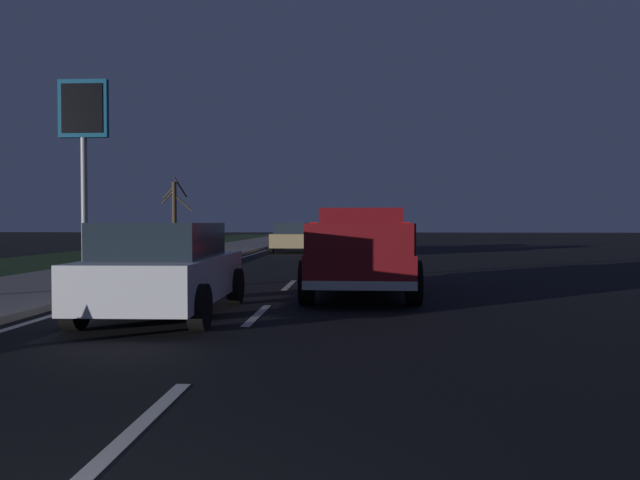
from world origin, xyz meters
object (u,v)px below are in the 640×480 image
sedan_white (165,269)px  bare_tree_far (175,212)px  pickup_truck (361,251)px  sedan_black (354,238)px  sedan_tan (292,237)px  gas_price_sign (83,125)px

sedan_white → bare_tree_far: (28.40, 8.16, 1.45)m
pickup_truck → sedan_white: size_ratio=1.23×
sedan_black → pickup_truck: bearing=-179.2°
sedan_tan → sedan_white: 22.67m
pickup_truck → gas_price_sign: (9.57, 10.50, 4.35)m
sedan_black → bare_tree_far: (7.88, 11.20, 1.45)m
bare_tree_far → sedan_tan: bearing=-125.7°
pickup_truck → gas_price_sign: 14.85m
sedan_white → gas_price_sign: gas_price_sign is taller
sedan_tan → gas_price_sign: size_ratio=0.64×
sedan_tan → sedan_white: bearing=-179.5°
sedan_black → gas_price_sign: bearing=125.2°
sedan_black → sedan_white: size_ratio=1.00×
gas_price_sign → sedan_black: bearing=-54.8°
pickup_truck → sedan_tan: bearing=10.3°
sedan_white → sedan_black: bearing=-8.4°
sedan_tan → gas_price_sign: 12.56m
sedan_tan → sedan_white: (-22.67, -0.19, 0.00)m
pickup_truck → bare_tree_far: (24.69, 11.42, 1.32)m
pickup_truck → bare_tree_far: size_ratio=1.23×
sedan_white → bare_tree_far: bare_tree_far is taller
sedan_tan → bare_tree_far: bearing=54.3°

